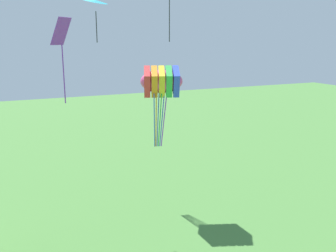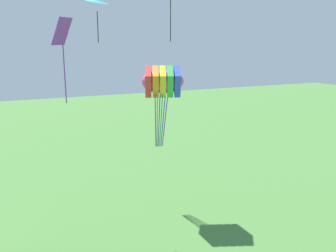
# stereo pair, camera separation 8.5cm
# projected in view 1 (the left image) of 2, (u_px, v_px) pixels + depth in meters

# --- Properties ---
(kite_rainbow_parafoil) EXTENTS (2.84, 2.45, 4.65)m
(kite_rainbow_parafoil) POSITION_uv_depth(u_px,v_px,m) (161.00, 82.00, 21.08)
(kite_rainbow_parafoil) COLOR #E54C8C
(kite_purple_streamer) EXTENTS (1.04, 1.05, 3.78)m
(kite_purple_streamer) POSITION_uv_depth(u_px,v_px,m) (62.00, 41.00, 16.45)
(kite_purple_streamer) COLOR purple
(kite_cyan_delta) EXTENTS (1.81, 1.80, 2.36)m
(kite_cyan_delta) POSITION_uv_depth(u_px,v_px,m) (95.00, 1.00, 19.84)
(kite_cyan_delta) COLOR #2DB2C6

